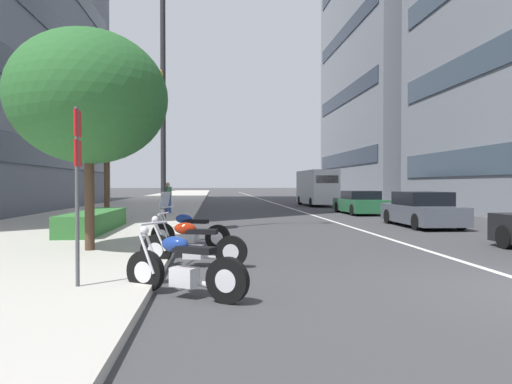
{
  "coord_description": "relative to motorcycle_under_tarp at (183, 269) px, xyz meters",
  "views": [
    {
      "loc": [
        -6.39,
        5.42,
        1.69
      ],
      "look_at": [
        13.29,
        3.58,
        1.36
      ],
      "focal_mm": 32.11,
      "sensor_mm": 36.0,
      "label": 1
    }
  ],
  "objects": [
    {
      "name": "sidewalk_right_plaza",
      "position": [
        29.53,
        4.6,
        -0.35
      ],
      "size": [
        160.0,
        8.23,
        0.15
      ],
      "primitive_type": "cube",
      "color": "#B2ADA3",
      "rests_on": "ground"
    },
    {
      "name": "lane_centre_stripe",
      "position": [
        34.53,
        -5.87,
        -0.42
      ],
      "size": [
        110.0,
        0.16,
        0.01
      ],
      "primitive_type": "cube",
      "color": "silver",
      "rests_on": "ground"
    },
    {
      "name": "motorcycle_under_tarp",
      "position": [
        0.0,
        0.0,
        0.0
      ],
      "size": [
        1.22,
        1.88,
        1.11
      ],
      "rotation": [
        0.0,
        0.0,
        1.02
      ],
      "color": "black",
      "rests_on": "ground"
    },
    {
      "name": "motorcycle_far_end_row",
      "position": [
        2.56,
        -0.01,
        -0.0
      ],
      "size": [
        0.77,
        2.2,
        1.1
      ],
      "rotation": [
        0.0,
        0.0,
        1.33
      ],
      "color": "black",
      "rests_on": "ground"
    },
    {
      "name": "motorcycle_by_sign_pole",
      "position": [
        5.13,
        0.2,
        0.02
      ],
      "size": [
        1.05,
        2.1,
        1.49
      ],
      "rotation": [
        0.0,
        0.0,
        1.15
      ],
      "color": "black",
      "rests_on": "ground"
    },
    {
      "name": "car_approaching_light",
      "position": [
        10.68,
        -8.75,
        0.22
      ],
      "size": [
        4.41,
        1.96,
        1.39
      ],
      "rotation": [
        0.0,
        0.0,
        -0.02
      ],
      "color": "#4C515B",
      "rests_on": "ground"
    },
    {
      "name": "car_mid_block_traffic",
      "position": [
        18.45,
        -8.74,
        0.19
      ],
      "size": [
        4.53,
        1.95,
        1.32
      ],
      "rotation": [
        0.0,
        0.0,
        0.01
      ],
      "color": "#236038",
      "rests_on": "ground"
    },
    {
      "name": "delivery_van_ahead",
      "position": [
        28.27,
        -8.5,
        1.05
      ],
      "size": [
        5.99,
        2.16,
        2.76
      ],
      "rotation": [
        0.0,
        0.0,
        0.03
      ],
      "color": "silver",
      "rests_on": "ground"
    },
    {
      "name": "parking_sign_by_curb",
      "position": [
        0.24,
        1.59,
        1.42
      ],
      "size": [
        0.32,
        0.06,
        2.71
      ],
      "color": "#47494C",
      "rests_on": "sidewalk_right_plaza"
    },
    {
      "name": "street_lamp_with_banners",
      "position": [
        9.3,
        0.93,
        5.07
      ],
      "size": [
        1.26,
        2.67,
        9.0
      ],
      "color": "#232326",
      "rests_on": "sidewalk_right_plaza"
    },
    {
      "name": "clipped_hedge_bed",
      "position": [
        8.72,
        3.49,
        0.05
      ],
      "size": [
        5.2,
        1.1,
        0.64
      ],
      "primitive_type": "cube",
      "color": "#337033",
      "rests_on": "sidewalk_right_plaza"
    },
    {
      "name": "street_tree_far_plaza",
      "position": [
        4.14,
        2.44,
        3.29
      ],
      "size": [
        3.64,
        3.64,
        5.11
      ],
      "color": "#473323",
      "rests_on": "sidewalk_right_plaza"
    },
    {
      "name": "street_tree_near_plaza_corner",
      "position": [
        12.63,
        3.97,
        3.46
      ],
      "size": [
        2.87,
        2.87,
        4.97
      ],
      "color": "#473323",
      "rests_on": "sidewalk_right_plaza"
    },
    {
      "name": "pedestrian_on_plaza",
      "position": [
        17.95,
        1.98,
        0.55
      ],
      "size": [
        0.48,
        0.43,
        1.64
      ],
      "rotation": [
        0.0,
        0.0,
        2.11
      ],
      "color": "#33478C",
      "rests_on": "sidewalk_right_plaza"
    }
  ]
}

